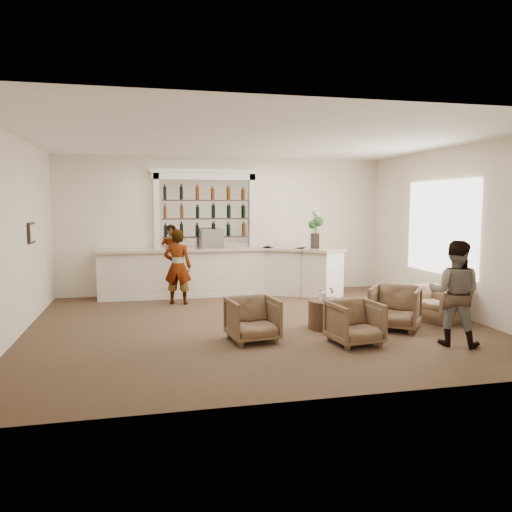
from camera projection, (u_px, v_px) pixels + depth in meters
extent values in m
plane|color=#503B28|center=(257.00, 325.00, 9.00)|extent=(8.00, 8.00, 0.00)
cube|color=beige|center=(225.00, 225.00, 12.23)|extent=(8.00, 0.04, 3.30)
cube|color=beige|center=(13.00, 237.00, 7.95)|extent=(0.04, 7.00, 3.30)
cube|color=beige|center=(457.00, 231.00, 9.71)|extent=(0.04, 7.00, 3.30)
cube|color=white|center=(257.00, 139.00, 8.66)|extent=(8.00, 7.00, 0.04)
cube|color=white|center=(441.00, 227.00, 10.18)|extent=(0.05, 2.40, 1.90)
cube|color=black|center=(31.00, 233.00, 9.12)|extent=(0.04, 0.46, 0.38)
cube|color=beige|center=(33.00, 233.00, 9.13)|extent=(0.01, 0.38, 0.30)
cube|color=white|center=(186.00, 273.00, 11.78)|extent=(4.00, 0.70, 1.08)
cube|color=#C4AD99|center=(186.00, 249.00, 11.70)|extent=(4.10, 0.82, 0.06)
cube|color=white|center=(285.00, 272.00, 12.08)|extent=(1.12, 1.04, 1.08)
cube|color=#C4AD99|center=(285.00, 248.00, 12.00)|extent=(1.27, 1.19, 0.06)
cube|color=white|center=(319.00, 274.00, 11.72)|extent=(1.08, 1.14, 1.08)
cube|color=#C4AD99|center=(320.00, 250.00, 11.65)|extent=(1.24, 1.29, 0.06)
cube|color=silver|center=(188.00, 296.00, 11.51)|extent=(4.00, 0.06, 0.10)
cube|color=white|center=(205.00, 213.00, 12.07)|extent=(2.15, 0.02, 1.65)
cube|color=silver|center=(157.00, 235.00, 11.81)|extent=(0.14, 0.16, 2.90)
cube|color=silver|center=(252.00, 233.00, 12.31)|extent=(0.14, 0.16, 2.90)
cube|color=silver|center=(205.00, 176.00, 11.91)|extent=(2.52, 0.16, 0.18)
cube|color=silver|center=(205.00, 171.00, 11.90)|extent=(2.64, 0.20, 0.08)
cube|color=#34271A|center=(206.00, 237.00, 12.02)|extent=(2.05, 0.20, 0.03)
cube|color=#34271A|center=(206.00, 219.00, 11.97)|extent=(2.05, 0.20, 0.03)
cube|color=#34271A|center=(205.00, 200.00, 11.93)|extent=(2.05, 0.20, 0.03)
cylinder|color=#472C1F|center=(327.00, 314.00, 8.74)|extent=(0.66, 0.66, 0.50)
imported|color=gray|center=(178.00, 267.00, 10.81)|extent=(0.68, 0.54, 1.64)
imported|color=gray|center=(455.00, 293.00, 7.67)|extent=(1.00, 0.97, 1.62)
imported|color=brown|center=(253.00, 319.00, 7.94)|extent=(0.84, 0.85, 0.70)
imported|color=brown|center=(355.00, 323.00, 7.75)|extent=(0.81, 0.83, 0.68)
imported|color=brown|center=(395.00, 307.00, 8.69)|extent=(1.15, 1.15, 0.76)
imported|color=brown|center=(438.00, 304.00, 9.35)|extent=(1.14, 1.20, 0.62)
cube|color=#B9B9BE|center=(211.00, 239.00, 11.65)|extent=(0.52, 0.44, 0.45)
cube|color=black|center=(315.00, 241.00, 11.62)|extent=(0.16, 0.16, 0.36)
cube|color=white|center=(323.00, 295.00, 8.84)|extent=(0.08, 0.08, 0.12)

